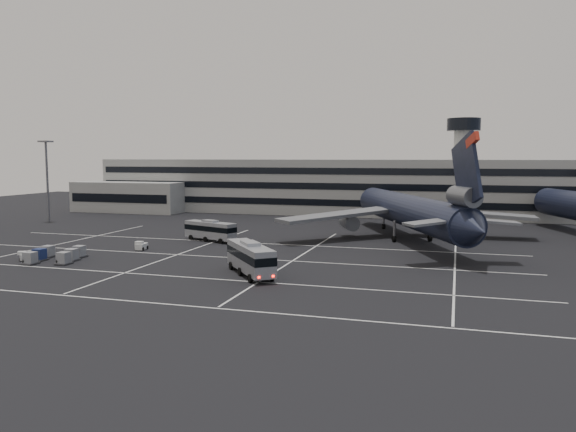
# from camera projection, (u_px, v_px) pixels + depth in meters

# --- Properties ---
(ground) EXTENTS (260.00, 260.00, 0.00)m
(ground) POSITION_uv_depth(u_px,v_px,m) (202.00, 262.00, 78.70)
(ground) COLOR black
(ground) RESTS_ON ground
(lane_markings) EXTENTS (90.00, 55.62, 0.01)m
(lane_markings) POSITION_uv_depth(u_px,v_px,m) (211.00, 261.00, 79.11)
(lane_markings) COLOR silver
(lane_markings) RESTS_ON ground
(terminal) EXTENTS (125.00, 26.00, 24.00)m
(terminal) POSITION_uv_depth(u_px,v_px,m) (310.00, 187.00, 146.54)
(terminal) COLOR gray
(terminal) RESTS_ON ground
(hills) EXTENTS (352.00, 180.00, 44.00)m
(hills) POSITION_uv_depth(u_px,v_px,m) (417.00, 221.00, 236.58)
(hills) COLOR #38332B
(hills) RESTS_ON ground
(lightpole_left) EXTENTS (2.40, 2.40, 18.28)m
(lightpole_left) POSITION_uv_depth(u_px,v_px,m) (47.00, 169.00, 126.64)
(lightpole_left) COLOR slate
(lightpole_left) RESTS_ON ground
(trijet_main) EXTENTS (43.68, 54.82, 18.08)m
(trijet_main) POSITION_uv_depth(u_px,v_px,m) (410.00, 211.00, 97.97)
(trijet_main) COLOR black
(trijet_main) RESTS_ON ground
(bus_near) EXTENTS (9.50, 11.02, 4.19)m
(bus_near) POSITION_uv_depth(u_px,v_px,m) (250.00, 257.00, 69.46)
(bus_near) COLOR gray
(bus_near) RESTS_ON ground
(bus_far) EXTENTS (10.64, 5.95, 3.69)m
(bus_far) POSITION_uv_depth(u_px,v_px,m) (210.00, 230.00, 97.69)
(bus_far) COLOR gray
(bus_far) RESTS_ON ground
(tug_a) EXTENTS (1.60, 2.38, 1.43)m
(tug_a) POSITION_uv_depth(u_px,v_px,m) (141.00, 246.00, 88.42)
(tug_a) COLOR silver
(tug_a) RESTS_ON ground
(tug_b) EXTENTS (2.12, 2.40, 1.33)m
(tug_b) POSITION_uv_depth(u_px,v_px,m) (26.00, 256.00, 79.60)
(tug_b) COLOR silver
(tug_b) RESTS_ON ground
(uld_cluster) EXTENTS (8.16, 8.98, 1.70)m
(uld_cluster) POSITION_uv_depth(u_px,v_px,m) (56.00, 255.00, 79.27)
(uld_cluster) COLOR #2D2D30
(uld_cluster) RESTS_ON ground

